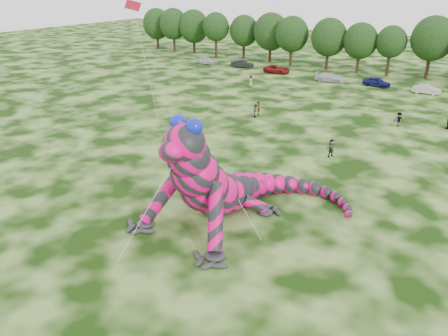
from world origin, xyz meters
The scene contains 26 objects.
ground centered at (0.00, 0.00, 0.00)m, with size 240.00×240.00×0.00m, color #16330A.
inflatable_gecko centered at (4.01, 0.31, 4.20)m, with size 14.13×16.78×8.39m, color #DE0366, non-canonical shape.
flying_kite centered at (-11.62, 8.23, 12.84)m, with size 2.32×5.22×14.77m.
tree_0 centered at (-54.56, 59.23, 4.75)m, with size 6.91×6.22×9.51m, color black, non-canonical shape.
tree_1 centered at (-48.36, 58.05, 4.90)m, with size 6.74×6.07×9.81m, color black, non-canonical shape.
tree_2 centered at (-43.02, 58.76, 4.82)m, with size 7.04×6.34×9.64m, color black, non-canonical shape.
tree_3 centered at (-35.72, 57.07, 4.72)m, with size 5.81×5.23×9.44m, color black, non-canonical shape.
tree_4 centered at (-29.64, 58.71, 4.53)m, with size 6.22×5.60×9.06m, color black, non-canonical shape.
tree_5 centered at (-23.12, 58.44, 4.90)m, with size 7.16×6.44×9.80m, color black, non-canonical shape.
tree_6 centered at (-17.56, 56.68, 4.75)m, with size 6.52×5.86×9.49m, color black, non-canonical shape.
tree_7 centered at (-10.08, 56.80, 4.74)m, with size 6.68×6.01×9.48m, color black, non-canonical shape.
tree_8 centered at (-4.22, 56.99, 4.47)m, with size 6.14×5.53×8.94m, color black, non-canonical shape.
tree_9 centered at (1.06, 57.35, 4.34)m, with size 5.27×4.74×8.68m, color black, non-canonical shape.
tree_10 centered at (7.40, 58.58, 5.25)m, with size 7.09×6.38×10.50m, color black, non-canonical shape.
car_0 centered at (-32.31, 48.91, 0.70)m, with size 1.65×4.09×1.39m, color silver.
car_1 centered at (-24.54, 49.73, 0.72)m, with size 1.52×4.36×1.44m, color black.
car_2 centered at (-16.49, 48.71, 0.69)m, with size 2.28×4.95×1.38m, color maroon.
car_3 centered at (-5.63, 46.99, 0.73)m, with size 2.05×5.05×1.47m, color silver.
car_4 centered at (1.89, 47.92, 0.74)m, with size 1.76×4.37×1.49m, color #111553.
car_5 centered at (9.58, 47.15, 0.66)m, with size 1.39×3.99×1.31m, color beige.
spectator_3 centered at (14.90, 30.82, 0.83)m, with size 0.98×0.41×1.67m, color gray.
spectator_1 centered at (-6.06, 22.55, 0.82)m, with size 0.80×0.62×1.64m, color gray.
spectator_0 centered at (-6.10, 23.38, 0.92)m, with size 0.67×0.44×1.84m, color gray.
spectator_2 centered at (9.88, 28.46, 0.87)m, with size 1.12×0.64×1.73m, color gray.
spectator_4 centered at (-15.04, 36.74, 0.91)m, with size 0.89×0.58×1.82m, color gray.
spectator_5 centered at (6.69, 15.07, 0.89)m, with size 1.65×0.53×1.78m, color gray.
Camera 1 is at (19.87, -23.94, 16.21)m, focal length 35.00 mm.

